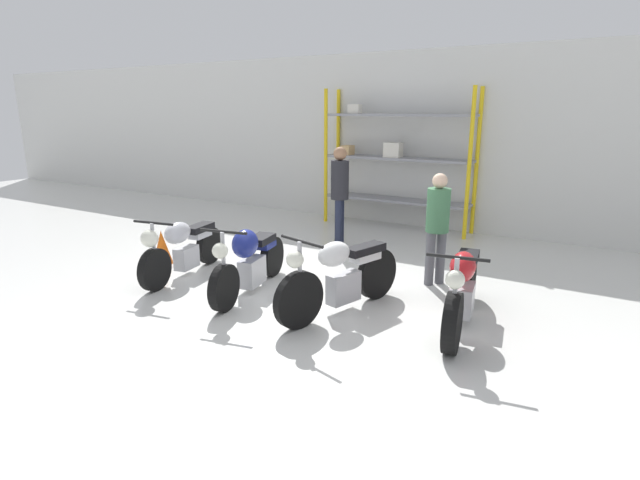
{
  "coord_description": "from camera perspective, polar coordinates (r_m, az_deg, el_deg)",
  "views": [
    {
      "loc": [
        3.4,
        -5.26,
        2.44
      ],
      "look_at": [
        0.0,
        0.4,
        0.7
      ],
      "focal_mm": 28.0,
      "sensor_mm": 36.0,
      "label": 1
    }
  ],
  "objects": [
    {
      "name": "motorcycle_white",
      "position": [
        6.09,
        2.38,
        -4.03
      ],
      "size": [
        0.83,
        1.99,
        1.04
      ],
      "rotation": [
        0.0,
        0.0,
        -1.85
      ],
      "color": "black",
      "rests_on": "ground_plane"
    },
    {
      "name": "traffic_cone",
      "position": [
        8.46,
        -17.61,
        -0.78
      ],
      "size": [
        0.32,
        0.32,
        0.55
      ],
      "color": "orange",
      "rests_on": "ground_plane"
    },
    {
      "name": "motorcycle_blue",
      "position": [
        6.84,
        -8.06,
        -2.26
      ],
      "size": [
        0.72,
        2.01,
        1.02
      ],
      "rotation": [
        0.0,
        0.0,
        -1.36
      ],
      "color": "black",
      "rests_on": "ground_plane"
    },
    {
      "name": "back_wall",
      "position": [
        10.67,
        12.56,
        10.97
      ],
      "size": [
        30.0,
        0.08,
        3.6
      ],
      "color": "silver",
      "rests_on": "ground_plane"
    },
    {
      "name": "motorcycle_red",
      "position": [
        5.97,
        15.93,
        -5.29
      ],
      "size": [
        0.65,
        2.12,
        1.02
      ],
      "rotation": [
        0.0,
        0.0,
        -1.42
      ],
      "color": "black",
      "rests_on": "ground_plane"
    },
    {
      "name": "shelving_rack",
      "position": [
        10.56,
        8.49,
        9.44
      ],
      "size": [
        3.18,
        0.63,
        2.86
      ],
      "color": "yellow",
      "rests_on": "ground_plane"
    },
    {
      "name": "ground_plane",
      "position": [
        6.72,
        -1.77,
        -6.53
      ],
      "size": [
        30.0,
        30.0,
        0.0
      ],
      "primitive_type": "plane",
      "color": "silver"
    },
    {
      "name": "person_browsing",
      "position": [
        8.96,
        2.28,
        5.93
      ],
      "size": [
        0.4,
        0.4,
        1.8
      ],
      "rotation": [
        0.0,
        0.0,
        3.42
      ],
      "color": "#1E2338",
      "rests_on": "ground_plane"
    },
    {
      "name": "person_near_rack",
      "position": [
        7.15,
        13.28,
        2.17
      ],
      "size": [
        0.45,
        0.45,
        1.59
      ],
      "rotation": [
        0.0,
        0.0,
        2.49
      ],
      "color": "#595960",
      "rests_on": "ground_plane"
    },
    {
      "name": "motorcycle_silver",
      "position": [
        7.68,
        -15.47,
        -0.75
      ],
      "size": [
        0.66,
        1.94,
        0.96
      ],
      "rotation": [
        0.0,
        0.0,
        -1.4
      ],
      "color": "black",
      "rests_on": "ground_plane"
    }
  ]
}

